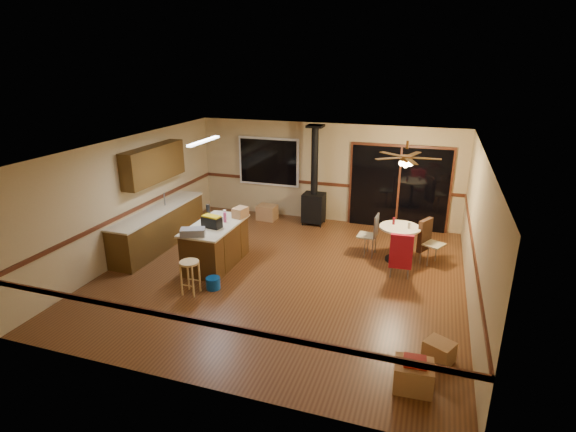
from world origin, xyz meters
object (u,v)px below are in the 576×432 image
at_px(kitchen_island, 216,244).
at_px(dining_table, 399,238).
at_px(toolbox_black, 212,222).
at_px(chair_right, 426,235).
at_px(chair_near, 401,251).
at_px(box_under_window, 267,212).
at_px(bar_stool, 190,278).
at_px(toolbox_grey, 193,232).
at_px(chair_left, 372,230).
at_px(box_corner_b, 439,352).
at_px(blue_bucket, 213,283).
at_px(wood_stove, 314,197).
at_px(box_corner_a, 413,376).

height_order(kitchen_island, dining_table, kitchen_island).
xyz_separation_m(toolbox_black, chair_right, (4.15, 1.70, -0.41)).
bearing_deg(chair_near, box_under_window, 146.66).
bearing_deg(toolbox_black, kitchen_island, 98.76).
bearing_deg(bar_stool, toolbox_grey, 112.02).
height_order(chair_left, box_corner_b, chair_left).
bearing_deg(box_corner_b, blue_bucket, 167.24).
bearing_deg(wood_stove, bar_stool, -105.06).
distance_m(kitchen_island, wood_stove, 3.33).
height_order(blue_bucket, dining_table, dining_table).
bearing_deg(wood_stove, dining_table, -35.11).
relative_size(wood_stove, chair_left, 4.89).
bearing_deg(kitchen_island, chair_left, 26.23).
bearing_deg(box_corner_a, chair_left, 105.78).
bearing_deg(chair_right, wood_stove, 152.26).
relative_size(bar_stool, blue_bucket, 2.38).
bearing_deg(chair_near, blue_bucket, -155.30).
relative_size(box_under_window, box_corner_b, 1.31).
relative_size(toolbox_grey, chair_near, 0.66).
bearing_deg(chair_near, dining_table, 97.17).
bearing_deg(blue_bucket, bar_stool, -135.77).
bearing_deg(chair_near, kitchen_island, -172.04).
relative_size(toolbox_grey, box_corner_a, 0.93).
distance_m(toolbox_grey, box_corner_b, 4.87).
bearing_deg(chair_right, box_corner_a, -89.50).
xyz_separation_m(toolbox_grey, toolbox_black, (0.14, 0.53, 0.04)).
distance_m(chair_left, chair_near, 1.20).
relative_size(toolbox_grey, box_corner_b, 1.21).
xyz_separation_m(chair_left, chair_right, (1.13, 0.04, 0.01)).
height_order(bar_stool, chair_left, chair_left).
distance_m(chair_right, box_corner_a, 4.19).
bearing_deg(chair_left, toolbox_grey, -145.18).
relative_size(blue_bucket, chair_right, 0.39).
height_order(toolbox_grey, chair_left, toolbox_grey).
distance_m(chair_near, chair_right, 1.10).
xyz_separation_m(wood_stove, toolbox_black, (-1.27, -3.21, 0.28)).
distance_m(chair_left, box_corner_a, 4.31).
height_order(toolbox_black, box_corner_b, toolbox_black).
distance_m(bar_stool, box_corner_a, 4.30).
distance_m(toolbox_black, blue_bucket, 1.29).
bearing_deg(box_corner_b, wood_stove, 122.97).
distance_m(blue_bucket, dining_table, 4.03).
height_order(toolbox_grey, toolbox_black, toolbox_black).
bearing_deg(box_under_window, toolbox_grey, -91.93).
distance_m(wood_stove, chair_near, 3.52).
bearing_deg(box_corner_b, bar_stool, 171.80).
bearing_deg(dining_table, box_corner_a, -81.93).
height_order(box_under_window, box_corner_b, box_under_window).
relative_size(toolbox_grey, dining_table, 0.54).
bearing_deg(toolbox_black, wood_stove, 68.35).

